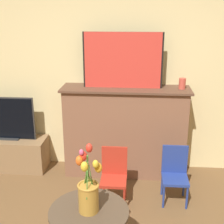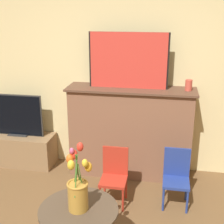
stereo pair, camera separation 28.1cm
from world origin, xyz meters
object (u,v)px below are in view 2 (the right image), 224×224
Objects in this scene: tv_monitor at (17,116)px; chair_blue at (176,175)px; chair_red at (114,173)px; painting at (128,61)px; vase_tulips at (78,188)px.

tv_monitor is 1.12× the size of chair_blue.
chair_red is 0.67m from chair_blue.
painting is at bearing 137.03° from chair_blue.
painting reaches higher than chair_red.
painting is 1.66m from tv_monitor.
tv_monitor is at bearing -179.50° from painting.
chair_red is at bearing -172.42° from chair_blue.
painting is 1.51× the size of chair_red.
chair_blue is at bearing 7.58° from chair_red.
vase_tulips reaches higher than chair_blue.
chair_red is (1.43, -0.65, -0.35)m from tv_monitor.
chair_red and chair_blue have the same top height.
tv_monitor is 1.35× the size of vase_tulips.
vase_tulips is at bearing -50.68° from tv_monitor.
painting is at bearing 85.79° from chair_red.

